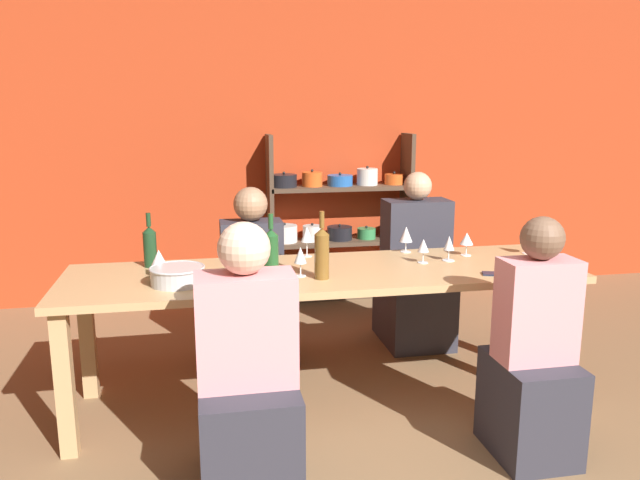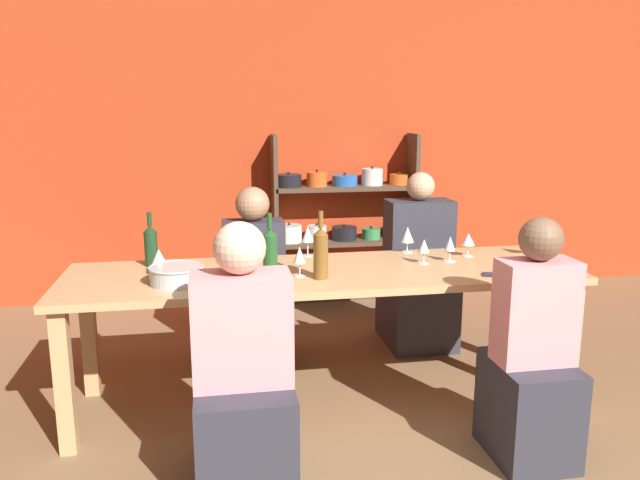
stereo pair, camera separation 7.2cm
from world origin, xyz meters
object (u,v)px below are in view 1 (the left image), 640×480
(dining_table, at_px, (323,285))
(person_far_b, at_px, (253,297))
(wine_glass_white_b, at_px, (449,244))
(wine_glass_red_b, at_px, (545,249))
(wine_glass_white_c, at_px, (300,256))
(wine_bottle_green, at_px, (271,254))
(wine_bottle_amber, at_px, (150,246))
(mixing_bowl, at_px, (177,275))
(wine_glass_red_c, at_px, (406,235))
(wine_glass_red_e, at_px, (423,246))
(person_far_a, at_px, (414,282))
(wine_bottle_dark, at_px, (322,252))
(wine_glass_red_g, at_px, (529,235))
(wine_glass_red_f, at_px, (159,258))
(wine_glass_red_d, at_px, (307,235))
(wine_glass_red_a, at_px, (235,269))
(shelf_unit, at_px, (339,234))
(cell_phone, at_px, (497,274))
(person_near_a, at_px, (248,393))
(wine_glass_white_a, at_px, (467,239))
(person_near_b, at_px, (532,369))

(dining_table, xyz_separation_m, person_far_b, (-0.34, 0.70, -0.26))
(wine_glass_white_b, bearing_deg, wine_glass_red_b, -26.74)
(wine_glass_white_c, bearing_deg, wine_bottle_green, -161.26)
(wine_bottle_amber, bearing_deg, wine_glass_white_c, -24.64)
(mixing_bowl, distance_m, wine_glass_red_c, 1.45)
(wine_bottle_green, bearing_deg, wine_glass_red_e, 12.70)
(mixing_bowl, relative_size, person_far_a, 0.23)
(wine_glass_white_c, bearing_deg, wine_bottle_dark, -33.75)
(wine_glass_red_g, distance_m, person_far_a, 0.93)
(wine_bottle_green, height_order, wine_glass_red_f, wine_bottle_green)
(wine_glass_red_d, distance_m, wine_glass_red_f, 0.90)
(wine_glass_red_a, bearing_deg, dining_table, 33.62)
(wine_glass_red_b, height_order, wine_glass_white_c, wine_glass_white_c)
(dining_table, height_order, wine_bottle_amber, wine_bottle_amber)
(shelf_unit, height_order, wine_glass_red_e, shelf_unit)
(wine_bottle_green, relative_size, wine_glass_red_a, 2.05)
(shelf_unit, xyz_separation_m, wine_bottle_green, (-0.85, -2.14, 0.36))
(mixing_bowl, relative_size, wine_glass_white_c, 1.76)
(wine_glass_white_c, distance_m, wine_glass_red_g, 1.47)
(wine_glass_red_b, height_order, wine_glass_red_f, wine_glass_red_b)
(wine_bottle_green, distance_m, wine_glass_white_b, 1.09)
(wine_bottle_green, distance_m, wine_glass_red_e, 0.92)
(wine_glass_red_e, bearing_deg, wine_bottle_green, -167.30)
(mixing_bowl, height_order, wine_glass_red_e, wine_glass_red_e)
(dining_table, bearing_deg, wine_glass_red_f, 177.35)
(wine_glass_red_f, relative_size, cell_phone, 0.89)
(wine_bottle_green, xyz_separation_m, wine_glass_red_f, (-0.57, 0.19, -0.04))
(mixing_bowl, height_order, cell_phone, mixing_bowl)
(wine_bottle_amber, bearing_deg, wine_glass_red_c, 2.55)
(dining_table, height_order, person_far_b, person_far_b)
(wine_glass_red_f, xyz_separation_m, person_near_a, (0.39, -0.77, -0.44))
(mixing_bowl, distance_m, wine_glass_white_a, 1.73)
(person_near_a, bearing_deg, wine_bottle_green, 72.88)
(wine_glass_white_b, height_order, wine_glass_red_g, wine_glass_red_g)
(wine_glass_red_b, relative_size, wine_glass_white_b, 1.03)
(mixing_bowl, distance_m, wine_bottle_amber, 0.43)
(wine_bottle_green, relative_size, wine_glass_red_d, 1.92)
(wine_bottle_dark, bearing_deg, person_near_b, -32.17)
(wine_bottle_dark, bearing_deg, wine_glass_white_a, 19.61)
(wine_glass_white_a, bearing_deg, wine_glass_white_b, -146.29)
(person_near_a, bearing_deg, person_far_b, 84.07)
(wine_glass_red_g, bearing_deg, wine_glass_red_c, 165.56)
(wine_glass_red_a, relative_size, wine_glass_white_c, 1.08)
(wine_glass_white_b, xyz_separation_m, person_near_a, (-1.25, -0.81, -0.44))
(wine_glass_red_e, bearing_deg, wine_glass_white_a, 21.33)
(wine_bottle_amber, height_order, wine_glass_red_b, wine_bottle_amber)
(mixing_bowl, xyz_separation_m, wine_glass_red_d, (0.75, 0.47, 0.08))
(wine_glass_white_a, bearing_deg, wine_glass_red_b, -47.26)
(person_near_b, bearing_deg, wine_glass_red_g, 63.48)
(wine_glass_red_e, relative_size, person_far_b, 0.12)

